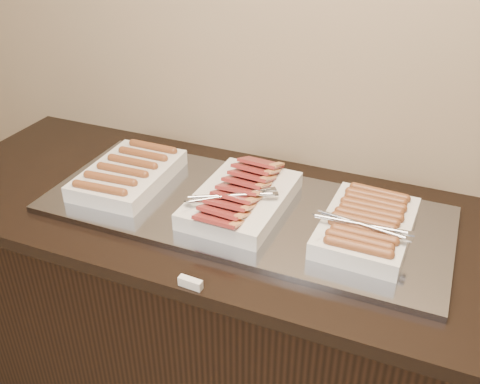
{
  "coord_description": "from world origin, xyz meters",
  "views": [
    {
      "loc": [
        0.52,
        0.89,
        1.78
      ],
      "look_at": [
        0.0,
        2.13,
        0.97
      ],
      "focal_mm": 40.0,
      "sensor_mm": 36.0,
      "label": 1
    }
  ],
  "objects_px": {
    "warming_tray": "(243,210)",
    "dish_center": "(241,198)",
    "dish_left": "(129,174)",
    "counter": "(240,321)",
    "dish_right": "(367,225)"
  },
  "relations": [
    {
      "from": "dish_center",
      "to": "dish_left",
      "type": "bearing_deg",
      "value": -179.18
    },
    {
      "from": "warming_tray",
      "to": "dish_right",
      "type": "distance_m",
      "value": 0.37
    },
    {
      "from": "counter",
      "to": "dish_left",
      "type": "bearing_deg",
      "value": 180.0
    },
    {
      "from": "dish_center",
      "to": "dish_right",
      "type": "distance_m",
      "value": 0.37
    },
    {
      "from": "dish_left",
      "to": "warming_tray",
      "type": "bearing_deg",
      "value": -1.94
    },
    {
      "from": "warming_tray",
      "to": "dish_left",
      "type": "xyz_separation_m",
      "value": [
        -0.4,
        0.0,
        0.04
      ]
    },
    {
      "from": "warming_tray",
      "to": "dish_center",
      "type": "relative_size",
      "value": 2.97
    },
    {
      "from": "dish_center",
      "to": "counter",
      "type": "bearing_deg",
      "value": 151.28
    },
    {
      "from": "counter",
      "to": "warming_tray",
      "type": "height_order",
      "value": "warming_tray"
    },
    {
      "from": "warming_tray",
      "to": "dish_left",
      "type": "height_order",
      "value": "dish_left"
    },
    {
      "from": "dish_left",
      "to": "dish_center",
      "type": "height_order",
      "value": "dish_center"
    },
    {
      "from": "dish_left",
      "to": "counter",
      "type": "bearing_deg",
      "value": -1.94
    },
    {
      "from": "dish_left",
      "to": "dish_right",
      "type": "relative_size",
      "value": 1.04
    },
    {
      "from": "dish_center",
      "to": "dish_right",
      "type": "height_order",
      "value": "dish_center"
    },
    {
      "from": "counter",
      "to": "dish_left",
      "type": "xyz_separation_m",
      "value": [
        -0.39,
        0.0,
        0.5
      ]
    }
  ]
}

